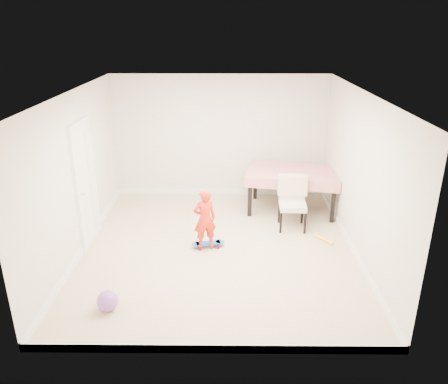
{
  "coord_description": "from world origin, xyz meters",
  "views": [
    {
      "loc": [
        0.16,
        -6.51,
        3.59
      ],
      "look_at": [
        0.1,
        0.2,
        0.95
      ],
      "focal_mm": 35.0,
      "sensor_mm": 36.0,
      "label": 1
    }
  ],
  "objects_px": {
    "dining_chair": "(293,204)",
    "balloon": "(107,301)",
    "dining_table": "(292,190)",
    "skateboard": "(208,245)",
    "child": "(205,221)"
  },
  "relations": [
    {
      "from": "dining_table",
      "to": "skateboard",
      "type": "bearing_deg",
      "value": -125.14
    },
    {
      "from": "dining_table",
      "to": "skateboard",
      "type": "distance_m",
      "value": 2.31
    },
    {
      "from": "dining_chair",
      "to": "skateboard",
      "type": "relative_size",
      "value": 1.72
    },
    {
      "from": "skateboard",
      "to": "child",
      "type": "bearing_deg",
      "value": -137.84
    },
    {
      "from": "skateboard",
      "to": "balloon",
      "type": "height_order",
      "value": "balloon"
    },
    {
      "from": "balloon",
      "to": "skateboard",
      "type": "bearing_deg",
      "value": 54.16
    },
    {
      "from": "dining_chair",
      "to": "skateboard",
      "type": "xyz_separation_m",
      "value": [
        -1.51,
        -0.75,
        -0.45
      ]
    },
    {
      "from": "dining_chair",
      "to": "child",
      "type": "xyz_separation_m",
      "value": [
        -1.56,
        -0.82,
        0.03
      ]
    },
    {
      "from": "dining_chair",
      "to": "balloon",
      "type": "height_order",
      "value": "dining_chair"
    },
    {
      "from": "skateboard",
      "to": "balloon",
      "type": "distance_m",
      "value": 2.15
    },
    {
      "from": "dining_chair",
      "to": "balloon",
      "type": "bearing_deg",
      "value": -135.7
    },
    {
      "from": "dining_table",
      "to": "skateboard",
      "type": "relative_size",
      "value": 3.13
    },
    {
      "from": "dining_chair",
      "to": "balloon",
      "type": "distance_m",
      "value": 3.75
    },
    {
      "from": "child",
      "to": "dining_chair",
      "type": "bearing_deg",
      "value": -168.53
    },
    {
      "from": "dining_chair",
      "to": "skateboard",
      "type": "distance_m",
      "value": 1.75
    }
  ]
}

